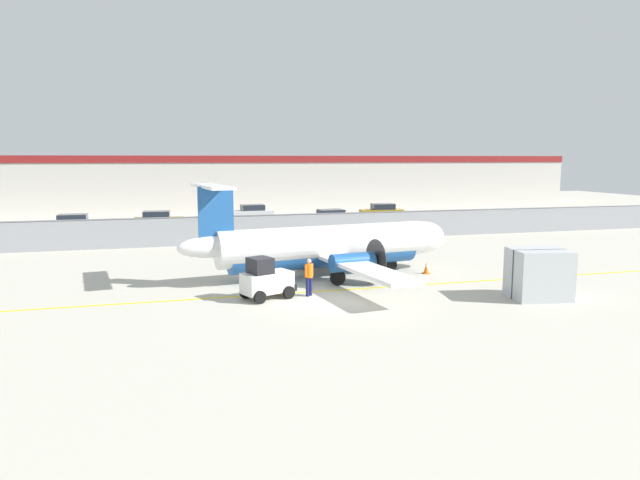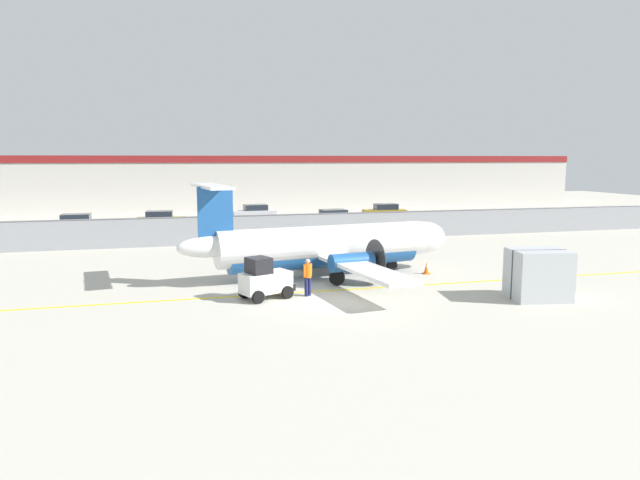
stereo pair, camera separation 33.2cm
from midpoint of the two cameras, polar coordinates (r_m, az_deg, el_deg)
ground_plane at (r=26.91m, az=1.24°, el=-5.08°), size 140.00×140.00×0.01m
perimeter_fence at (r=42.11m, az=-4.78°, el=1.24°), size 98.00×0.10×2.10m
parking_lot_strip at (r=53.51m, az=-6.92°, el=1.54°), size 98.00×17.00×0.12m
background_building at (r=71.58m, az=-9.02°, el=5.72°), size 91.00×8.10×6.50m
commuter_airplane at (r=29.96m, az=1.28°, el=-0.61°), size 15.06×16.07×4.92m
baggage_tug at (r=25.36m, az=-5.17°, el=-3.96°), size 2.57×2.05×1.88m
ground_crew_worker at (r=25.71m, az=-0.87°, el=-3.54°), size 0.50×0.47×1.70m
cargo_container at (r=26.97m, az=21.31°, el=-3.23°), size 2.70×2.37×2.20m
traffic_cone_near_left at (r=31.25m, az=10.89°, el=-2.79°), size 0.36×0.36×0.64m
traffic_cone_near_right at (r=26.44m, az=-3.78°, el=-4.65°), size 0.36×0.36×0.64m
parked_car_0 at (r=50.42m, az=-22.89°, el=1.51°), size 4.20×2.01×1.58m
parked_car_1 at (r=51.02m, az=-15.43°, el=1.93°), size 4.31×2.23×1.58m
parked_car_2 at (r=56.34m, az=-6.42°, el=2.73°), size 4.30×2.21×1.58m
parked_car_3 at (r=50.53m, az=1.41°, el=2.16°), size 4.33×2.28×1.58m
parked_car_4 at (r=57.35m, az=6.65°, el=2.82°), size 4.35×2.33×1.58m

